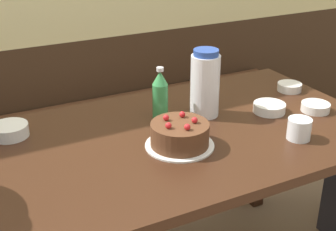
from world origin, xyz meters
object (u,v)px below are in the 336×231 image
at_px(bench_seat, 103,153).
at_px(glass_water_tall, 299,129).
at_px(soju_bottle, 160,94).
at_px(bowl_side_dish, 10,131).
at_px(bowl_soup_white, 270,108).
at_px(bowl_sauce_shallow, 315,107).
at_px(water_pitcher, 205,84).
at_px(bowl_rice_small, 289,87).
at_px(birthday_cake, 180,135).

xyz_separation_m(bench_seat, glass_water_tall, (0.34, -1.05, 0.53)).
distance_m(soju_bottle, bowl_side_dish, 0.53).
height_order(bowl_soup_white, bowl_sauce_shallow, bowl_soup_white).
relative_size(bench_seat, water_pitcher, 8.94).
distance_m(water_pitcher, bowl_rice_small, 0.46).
bearing_deg(soju_bottle, bowl_sauce_shallow, -21.60).
height_order(bowl_sauce_shallow, glass_water_tall, glass_water_tall).
xyz_separation_m(bowl_rice_small, glass_water_tall, (-0.27, -0.36, 0.02)).
relative_size(bowl_rice_small, glass_water_tall, 1.26).
bearing_deg(birthday_cake, bowl_sauce_shallow, 1.00).
bearing_deg(glass_water_tall, soju_bottle, 132.73).
height_order(bench_seat, water_pitcher, water_pitcher).
bearing_deg(bowl_side_dish, glass_water_tall, -28.38).
distance_m(water_pitcher, glass_water_tall, 0.37).
bearing_deg(water_pitcher, bowl_side_dish, 167.53).
bearing_deg(bowl_side_dish, water_pitcher, -12.47).
height_order(soju_bottle, bowl_sauce_shallow, soju_bottle).
bearing_deg(bowl_rice_small, soju_bottle, 179.23).
bearing_deg(bowl_side_dish, birthday_cake, -34.37).
bearing_deg(bowl_sauce_shallow, bowl_rice_small, 75.57).
relative_size(bench_seat, glass_water_tall, 28.23).
distance_m(bench_seat, birthday_cake, 1.06).
distance_m(water_pitcher, bowl_side_dish, 0.70).
relative_size(bench_seat, bowl_sauce_shallow, 20.87).
distance_m(water_pitcher, bowl_sauce_shallow, 0.44).
height_order(birthday_cake, bowl_soup_white, birthday_cake).
relative_size(soju_bottle, bowl_soup_white, 1.61).
relative_size(birthday_cake, bowl_soup_white, 1.87).
bearing_deg(bowl_sauce_shallow, water_pitcher, 157.16).
height_order(bowl_rice_small, glass_water_tall, glass_water_tall).
bearing_deg(glass_water_tall, bowl_soup_white, 76.28).
distance_m(bowl_soup_white, bowl_sauce_shallow, 0.18).
height_order(birthday_cake, bowl_sauce_shallow, birthday_cake).
bearing_deg(water_pitcher, bowl_soup_white, -22.75).
height_order(bowl_side_dish, bowl_sauce_shallow, bowl_side_dish).
bearing_deg(bowl_rice_small, bowl_side_dish, 174.67).
bearing_deg(bowl_sauce_shallow, bench_seat, 121.34).
xyz_separation_m(bowl_rice_small, bowl_sauce_shallow, (-0.05, -0.21, -0.00)).
bearing_deg(birthday_cake, bench_seat, 87.23).
xyz_separation_m(bowl_side_dish, bowl_sauce_shallow, (1.07, -0.32, -0.01)).
bearing_deg(soju_bottle, bowl_rice_small, -0.77).
bearing_deg(bowl_soup_white, bowl_side_dish, 164.80).
bearing_deg(bowl_side_dish, bowl_rice_small, -5.33).
relative_size(bowl_soup_white, bowl_rice_small, 1.20).
bearing_deg(bowl_soup_white, birthday_cake, -169.64).
bearing_deg(birthday_cake, bowl_side_dish, 145.63).
bearing_deg(bowl_side_dish, bowl_sauce_shallow, -16.42).
height_order(bench_seat, soju_bottle, soju_bottle).
bearing_deg(water_pitcher, bowl_sauce_shallow, -22.84).
xyz_separation_m(bowl_soup_white, bowl_sauce_shallow, (0.16, -0.07, -0.00)).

